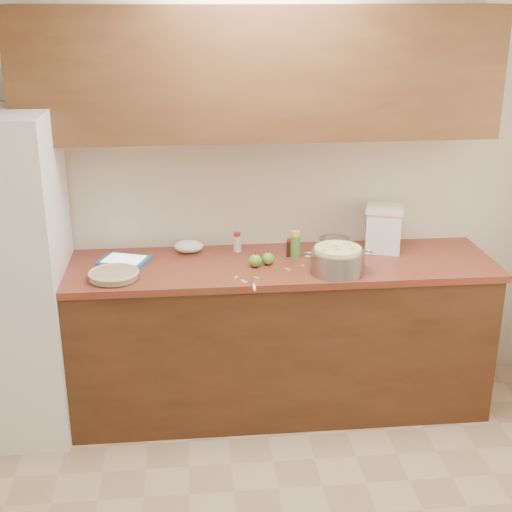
{
  "coord_description": "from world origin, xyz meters",
  "views": [
    {
      "loc": [
        -0.41,
        -2.27,
        2.34
      ],
      "look_at": [
        -0.04,
        1.43,
        0.98
      ],
      "focal_mm": 50.0,
      "sensor_mm": 36.0,
      "label": 1
    }
  ],
  "objects": [
    {
      "name": "peel_e",
      "position": [
        0.13,
        1.35,
        0.92
      ],
      "size": [
        0.03,
        0.05,
        0.0
      ],
      "primitive_type": "cube",
      "rotation": [
        0.0,
        0.0,
        1.98
      ],
      "color": "#82A650",
      "rests_on": "counter_run"
    },
    {
      "name": "peel_d",
      "position": [
        -0.13,
        1.2,
        0.92
      ],
      "size": [
        0.04,
        0.05,
        0.0
      ],
      "primitive_type": "cube",
      "rotation": [
        0.0,
        0.0,
        -1.07
      ],
      "color": "#82A650",
      "rests_on": "counter_run"
    },
    {
      "name": "vanilla_bottle",
      "position": [
        0.17,
        1.57,
        0.97
      ],
      "size": [
        0.04,
        0.04,
        0.11
      ],
      "rotation": [
        0.0,
        0.0,
        0.25
      ],
      "color": "black",
      "rests_on": "counter_run"
    },
    {
      "name": "peel_b",
      "position": [
        -0.05,
        1.25,
        0.92
      ],
      "size": [
        0.03,
        0.04,
        0.0
      ],
      "primitive_type": "cube",
      "rotation": [
        0.0,
        0.0,
        -0.95
      ],
      "color": "#82A650",
      "rests_on": "counter_run"
    },
    {
      "name": "counter_run",
      "position": [
        0.0,
        1.48,
        0.46
      ],
      "size": [
        2.64,
        0.68,
        0.92
      ],
      "color": "#4D2A15",
      "rests_on": "ground"
    },
    {
      "name": "paring_knife",
      "position": [
        -0.08,
        1.12,
        0.93
      ],
      "size": [
        0.02,
        0.15,
        0.01
      ],
      "rotation": [
        0.0,
        0.0,
        -0.04
      ],
      "color": "gray",
      "rests_on": "counter_run"
    },
    {
      "name": "apple_center",
      "position": [
        0.03,
        1.44,
        0.95
      ],
      "size": [
        0.07,
        0.07,
        0.08
      ],
      "color": "#61A428",
      "rests_on": "counter_run"
    },
    {
      "name": "lemon_bottle",
      "position": [
        0.2,
        1.55,
        1.0
      ],
      "size": [
        0.06,
        0.06,
        0.16
      ],
      "rotation": [
        0.0,
        0.0,
        0.27
      ],
      "color": "#4C8C38",
      "rests_on": "counter_run"
    },
    {
      "name": "tablet",
      "position": [
        -0.78,
        1.57,
        0.93
      ],
      "size": [
        0.31,
        0.28,
        0.02
      ],
      "rotation": [
        0.0,
        0.0,
        -0.35
      ],
      "color": "#20639C",
      "rests_on": "counter_run"
    },
    {
      "name": "paper_towel",
      "position": [
        -0.41,
        1.7,
        0.95
      ],
      "size": [
        0.19,
        0.16,
        0.07
      ],
      "primitive_type": "ellipsoid",
      "rotation": [
        0.0,
        0.0,
        -0.15
      ],
      "color": "white",
      "rests_on": "counter_run"
    },
    {
      "name": "peel_a",
      "position": [
        -0.16,
        1.27,
        0.92
      ],
      "size": [
        0.03,
        0.04,
        0.0
      ],
      "primitive_type": "cube",
      "rotation": [
        0.0,
        0.0,
        1.18
      ],
      "color": "#82A650",
      "rests_on": "counter_run"
    },
    {
      "name": "peel_c",
      "position": [
        0.22,
        1.4,
        0.92
      ],
      "size": [
        0.03,
        0.04,
        0.0
      ],
      "primitive_type": "cube",
      "rotation": [
        0.0,
        0.0,
        -2.05
      ],
      "color": "#82A650",
      "rests_on": "counter_run"
    },
    {
      "name": "apple_left",
      "position": [
        -0.04,
        1.42,
        0.96
      ],
      "size": [
        0.07,
        0.07,
        0.08
      ],
      "color": "#61A428",
      "rests_on": "counter_run"
    },
    {
      "name": "pie",
      "position": [
        -0.81,
        1.31,
        0.94
      ],
      "size": [
        0.28,
        0.28,
        0.04
      ],
      "rotation": [
        0.0,
        0.0,
        0.27
      ],
      "color": "silver",
      "rests_on": "counter_run"
    },
    {
      "name": "upper_cabinets",
      "position": [
        0.0,
        1.63,
        1.95
      ],
      "size": [
        2.6,
        0.34,
        0.7
      ],
      "primitive_type": "cube",
      "color": "brown",
      "rests_on": "room_shell"
    },
    {
      "name": "room_shell",
      "position": [
        0.0,
        0.0,
        1.3
      ],
      "size": [
        3.6,
        3.6,
        3.6
      ],
      "color": "tan",
      "rests_on": "ground"
    },
    {
      "name": "flour_canister",
      "position": [
        0.74,
        1.62,
        1.05
      ],
      "size": [
        0.27,
        0.27,
        0.26
      ],
      "rotation": [
        0.0,
        0.0,
        -0.31
      ],
      "color": "white",
      "rests_on": "counter_run"
    },
    {
      "name": "colander",
      "position": [
        0.39,
        1.28,
        0.99
      ],
      "size": [
        0.39,
        0.29,
        0.15
      ],
      "rotation": [
        0.0,
        0.0,
        0.25
      ],
      "color": "gray",
      "rests_on": "counter_run"
    },
    {
      "name": "cinnamon_shaker",
      "position": [
        -0.13,
        1.68,
        0.98
      ],
      "size": [
        0.05,
        0.05,
        0.12
      ],
      "rotation": [
        0.0,
        0.0,
        0.23
      ],
      "color": "beige",
      "rests_on": "counter_run"
    },
    {
      "name": "mixing_bowl",
      "position": [
        0.45,
        1.67,
        0.96
      ],
      "size": [
        0.18,
        0.18,
        0.07
      ],
      "rotation": [
        0.0,
        0.0,
        -0.26
      ],
      "color": "silver",
      "rests_on": "counter_run"
    }
  ]
}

